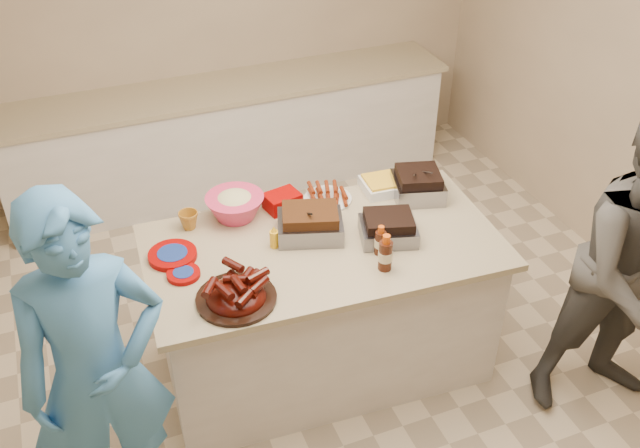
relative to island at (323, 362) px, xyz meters
name	(u,v)px	position (x,y,z in m)	size (l,w,h in m)	color
room	(332,361)	(0.05, -0.01, 0.00)	(4.50, 5.00, 2.70)	tan
back_counter	(229,137)	(0.05, 2.19, 0.45)	(3.60, 0.64, 0.90)	silver
island	(323,362)	(0.00, 0.00, 0.00)	(1.91, 1.01, 0.91)	silver
rib_platter	(236,300)	(-0.56, -0.26, 0.91)	(0.40, 0.40, 0.16)	#450A04
pulled_pork_tray	(310,235)	(-0.04, 0.10, 0.91)	(0.35, 0.27, 0.11)	#47230F
brisket_tray	(388,238)	(0.35, -0.08, 0.91)	(0.30, 0.25, 0.09)	black
roasting_pan	(417,196)	(0.69, 0.24, 0.91)	(0.28, 0.28, 0.11)	gray
coleslaw_bowl	(236,217)	(-0.37, 0.43, 0.91)	(0.33, 0.33, 0.23)	#D53059
sausage_plate	(328,200)	(0.19, 0.39, 0.91)	(0.28, 0.28, 0.05)	silver
mac_cheese_dish	(387,189)	(0.56, 0.37, 0.91)	(0.31, 0.22, 0.08)	yellow
bbq_bottle_a	(384,268)	(0.22, -0.31, 0.91)	(0.07, 0.07, 0.21)	#3B170B
bbq_bottle_b	(380,253)	(0.25, -0.18, 0.91)	(0.06, 0.06, 0.17)	#3B170B
mustard_bottle	(275,247)	(-0.25, 0.08, 0.91)	(0.05, 0.05, 0.13)	yellow
sauce_bowl	(314,214)	(0.06, 0.29, 0.91)	(0.14, 0.04, 0.14)	silver
plate_stack_large	(173,258)	(-0.78, 0.18, 0.91)	(0.26, 0.26, 0.03)	#8A0100
plate_stack_small	(184,276)	(-0.76, 0.01, 0.91)	(0.17, 0.17, 0.02)	#8A0100
plastic_cup	(190,228)	(-0.63, 0.42, 0.91)	(0.11, 0.10, 0.11)	#A36B1F
basket_stack	(283,208)	(-0.09, 0.41, 0.91)	(0.19, 0.14, 0.10)	#8A0100
guest_gray	(601,391)	(1.43, -0.81, 0.00)	(0.87, 1.79, 0.68)	#504E48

